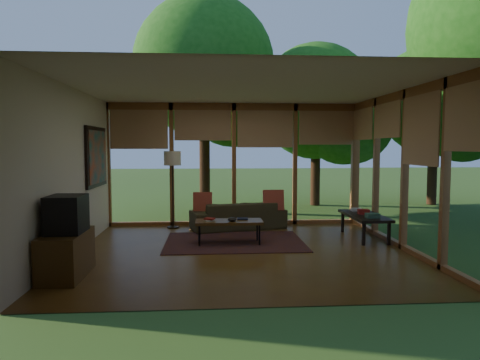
{
  "coord_description": "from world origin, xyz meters",
  "views": [
    {
      "loc": [
        -0.54,
        -6.99,
        1.75
      ],
      "look_at": [
        0.01,
        0.7,
        1.14
      ],
      "focal_mm": 32.0,
      "sensor_mm": 36.0,
      "label": 1
    }
  ],
  "objects": [
    {
      "name": "console_book_a",
      "position": [
        2.4,
        0.49,
        0.5
      ],
      "size": [
        0.23,
        0.17,
        0.08
      ],
      "primitive_type": "cube",
      "rotation": [
        0.0,
        0.0,
        -0.01
      ],
      "color": "#335947",
      "rests_on": "side_console"
    },
    {
      "name": "sofa",
      "position": [
        0.06,
        2.0,
        0.29
      ],
      "size": [
        2.1,
        1.23,
        0.57
      ],
      "primitive_type": "imported",
      "rotation": [
        0.0,
        0.0,
        3.39
      ],
      "color": "#3B351D",
      "rests_on": "floor"
    },
    {
      "name": "television",
      "position": [
        -2.45,
        -1.21,
        0.85
      ],
      "size": [
        0.45,
        0.55,
        0.5
      ],
      "primitive_type": "cube",
      "color": "black",
      "rests_on": "media_cabinet"
    },
    {
      "name": "ct_book_side",
      "position": [
        0.05,
        0.66,
        0.44
      ],
      "size": [
        0.2,
        0.15,
        0.03
      ],
      "primitive_type": "cube",
      "rotation": [
        0.0,
        0.0,
        -0.05
      ],
      "color": "black",
      "rests_on": "coffee_table"
    },
    {
      "name": "ceiling",
      "position": [
        0.0,
        0.0,
        2.7
      ],
      "size": [
        5.5,
        5.5,
        0.0
      ],
      "primitive_type": "plane",
      "rotation": [
        3.14,
        0.0,
        0.0
      ],
      "color": "silver",
      "rests_on": "ground"
    },
    {
      "name": "floor_lamp",
      "position": [
        -1.33,
        2.18,
        1.41
      ],
      "size": [
        0.36,
        0.36,
        1.65
      ],
      "color": "black",
      "rests_on": "floor"
    },
    {
      "name": "rug",
      "position": [
        -0.1,
        0.72,
        0.01
      ],
      "size": [
        2.51,
        1.77,
        0.01
      ],
      "primitive_type": "cube",
      "color": "maroon",
      "rests_on": "floor"
    },
    {
      "name": "ct_bowl",
      "position": [
        -0.15,
        0.48,
        0.46
      ],
      "size": [
        0.16,
        0.16,
        0.07
      ],
      "primitive_type": "ellipsoid",
      "color": "black",
      "rests_on": "coffee_table"
    },
    {
      "name": "pillow_right",
      "position": [
        0.81,
        1.95,
        0.6
      ],
      "size": [
        0.44,
        0.23,
        0.46
      ],
      "primitive_type": "cube",
      "rotation": [
        -0.21,
        0.0,
        0.0
      ],
      "color": "maroon",
      "rests_on": "sofa"
    },
    {
      "name": "console_book_c",
      "position": [
        2.4,
        1.34,
        0.48
      ],
      "size": [
        0.21,
        0.16,
        0.05
      ],
      "primitive_type": "cube",
      "rotation": [
        0.0,
        0.0,
        -0.07
      ],
      "color": "beige",
      "rests_on": "side_console"
    },
    {
      "name": "floor",
      "position": [
        0.0,
        0.0,
        0.0
      ],
      "size": [
        5.5,
        5.5,
        0.0
      ],
      "primitive_type": "plane",
      "color": "brown",
      "rests_on": "ground"
    },
    {
      "name": "tree_far",
      "position": [
        5.87,
        5.46,
        3.06
      ],
      "size": [
        3.2,
        3.2,
        4.67
      ],
      "color": "#392114",
      "rests_on": "ground"
    },
    {
      "name": "console_book_b",
      "position": [
        2.4,
        0.94,
        0.5
      ],
      "size": [
        0.22,
        0.17,
        0.09
      ],
      "primitive_type": "cube",
      "rotation": [
        0.0,
        0.0,
        -0.1
      ],
      "color": "maroon",
      "rests_on": "side_console"
    },
    {
      "name": "ct_book_lower",
      "position": [
        -0.55,
        0.53,
        0.44
      ],
      "size": [
        0.21,
        0.19,
        0.03
      ],
      "primitive_type": "cube",
      "rotation": [
        0.0,
        0.0,
        0.4
      ],
      "color": "beige",
      "rests_on": "coffee_table"
    },
    {
      "name": "wall_painting",
      "position": [
        -2.71,
        1.4,
        1.55
      ],
      "size": [
        0.06,
        1.35,
        1.15
      ],
      "color": "black",
      "rests_on": "wall_left"
    },
    {
      "name": "side_console",
      "position": [
        2.4,
        0.89,
        0.41
      ],
      "size": [
        0.6,
        1.4,
        0.46
      ],
      "color": "black",
      "rests_on": "floor"
    },
    {
      "name": "ct_book_upper",
      "position": [
        -0.55,
        0.53,
        0.47
      ],
      "size": [
        0.21,
        0.19,
        0.03
      ],
      "primitive_type": "cube",
      "rotation": [
        0.0,
        0.0,
        -0.45
      ],
      "color": "maroon",
      "rests_on": "coffee_table"
    },
    {
      "name": "exterior_lawn",
      "position": [
        8.0,
        8.0,
        -0.01
      ],
      "size": [
        40.0,
        40.0,
        0.0
      ],
      "primitive_type": "plane",
      "color": "#30531F",
      "rests_on": "ground"
    },
    {
      "name": "window_wall_back",
      "position": [
        0.0,
        2.5,
        1.35
      ],
      "size": [
        5.5,
        0.12,
        2.7
      ],
      "primitive_type": "cube",
      "color": "#955A2E",
      "rests_on": "ground"
    },
    {
      "name": "wall_front",
      "position": [
        0.0,
        -2.5,
        1.35
      ],
      "size": [
        5.5,
        0.04,
        2.7
      ],
      "primitive_type": "cube",
      "color": "beige",
      "rests_on": "ground"
    },
    {
      "name": "window_wall_right",
      "position": [
        2.75,
        0.0,
        1.35
      ],
      "size": [
        0.12,
        5.0,
        2.7
      ],
      "primitive_type": "cube",
      "color": "#955A2E",
      "rests_on": "ground"
    },
    {
      "name": "tree_ne",
      "position": [
        2.61,
        5.63,
        3.07
      ],
      "size": [
        3.42,
        3.42,
        4.79
      ],
      "color": "#392114",
      "rests_on": "ground"
    },
    {
      "name": "pillow_left",
      "position": [
        -0.69,
        1.95,
        0.58
      ],
      "size": [
        0.4,
        0.21,
        0.42
      ],
      "primitive_type": "cube",
      "rotation": [
        -0.21,
        0.0,
        0.0
      ],
      "color": "maroon",
      "rests_on": "sofa"
    },
    {
      "name": "coffee_table",
      "position": [
        -0.2,
        0.58,
        0.39
      ],
      "size": [
        1.2,
        0.5,
        0.43
      ],
      "color": "#523616",
      "rests_on": "floor"
    },
    {
      "name": "media_cabinet",
      "position": [
        -2.47,
        -1.21,
        0.3
      ],
      "size": [
        0.5,
        1.0,
        0.6
      ],
      "primitive_type": "cube",
      "color": "#523616",
      "rests_on": "floor"
    },
    {
      "name": "wall_left",
      "position": [
        -2.75,
        0.0,
        1.35
      ],
      "size": [
        0.04,
        5.0,
        2.7
      ],
      "primitive_type": "cube",
      "color": "beige",
      "rests_on": "ground"
    },
    {
      "name": "tree_nw",
      "position": [
        -0.68,
        4.61,
        3.86
      ],
      "size": [
        3.74,
        3.74,
        5.74
      ],
      "color": "#392114",
      "rests_on": "ground"
    }
  ]
}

